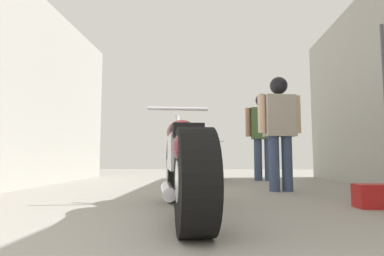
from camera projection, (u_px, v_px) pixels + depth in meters
ground_plane at (197, 199)px, 3.63m from camera, size 17.97×17.97×0.00m
motorcycle_maroon_cruiser at (184, 164)px, 2.60m from camera, size 0.73×2.15×1.01m
motorcycle_black_naked at (201, 165)px, 6.08m from camera, size 0.86×1.70×0.82m
mechanic_in_blue at (263, 128)px, 6.55m from camera, size 0.71×0.28×1.80m
mechanic_with_helmet at (280, 122)px, 4.48m from camera, size 0.64×0.31×1.62m
red_toolbox at (379, 196)px, 2.96m from camera, size 0.42×0.22×0.22m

